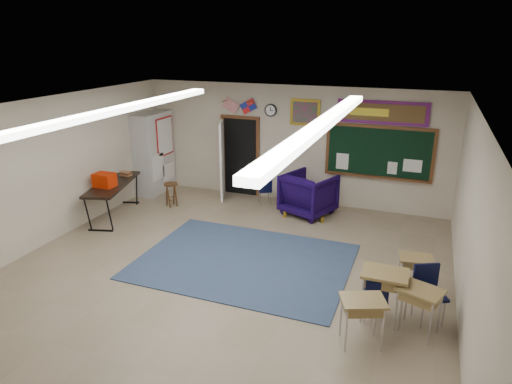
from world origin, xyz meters
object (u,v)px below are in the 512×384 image
at_px(wingback_armchair, 309,194).
at_px(folding_table, 114,198).
at_px(student_desk_front_right, 414,273).
at_px(wooden_stool, 171,194).
at_px(student_desk_front_left, 383,293).

bearing_deg(wingback_armchair, folding_table, 44.40).
bearing_deg(student_desk_front_right, wooden_stool, 151.56).
bearing_deg(folding_table, wingback_armchair, 6.86).
xyz_separation_m(wingback_armchair, folding_table, (-4.31, -1.84, -0.05)).
distance_m(wingback_armchair, student_desk_front_left, 4.45).
distance_m(wingback_armchair, folding_table, 4.69).
height_order(student_desk_front_left, wooden_stool, student_desk_front_left).
height_order(wingback_armchair, wooden_stool, wingback_armchair).
bearing_deg(folding_table, student_desk_front_left, -33.63).
height_order(student_desk_front_left, student_desk_front_right, student_desk_front_left).
distance_m(student_desk_front_left, wooden_stool, 6.40).
bearing_deg(student_desk_front_left, wooden_stool, 150.15).
height_order(student_desk_front_left, folding_table, folding_table).
bearing_deg(student_desk_front_left, student_desk_front_right, 66.95).
bearing_deg(folding_table, wooden_stool, 33.97).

